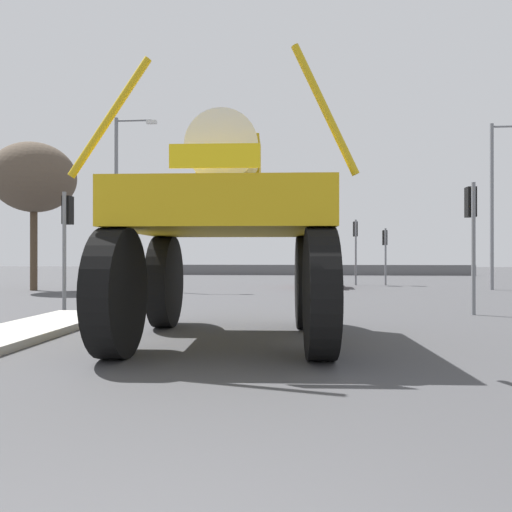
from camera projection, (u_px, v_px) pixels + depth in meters
The scene contains 11 objects.
ground_plane at pixel (279, 296), 19.71m from camera, with size 120.00×120.00×0.00m, color #424244.
oversize_sprayer at pixel (228, 228), 9.27m from camera, with size 4.50×5.58×4.84m.
sedan_ahead at pixel (319, 274), 25.52m from camera, with size 2.00×4.16×1.52m.
traffic_signal_near_left at pixel (67, 225), 14.44m from camera, with size 0.24×0.54×3.50m.
traffic_signal_near_right at pixel (471, 219), 13.51m from camera, with size 0.24×0.54×3.64m.
traffic_signal_far_left at pixel (385, 244), 27.48m from camera, with size 0.24×0.55×3.20m.
traffic_signal_far_right at pixel (355, 237), 27.61m from camera, with size 0.24×0.55×3.70m.
streetlight_far_left at pixel (119, 194), 24.11m from camera, with size 2.13×0.24×8.49m.
streetlight_far_right at pixel (495, 197), 23.56m from camera, with size 2.16×0.24×8.05m.
bare_tree_left at pixel (34, 178), 23.15m from camera, with size 3.89×3.89×7.03m.
roadside_barrier at pixel (287, 270), 42.77m from camera, with size 32.04×0.24×0.90m, color #59595B.
Camera 1 is at (0.65, -1.72, 1.59)m, focal length 34.20 mm.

